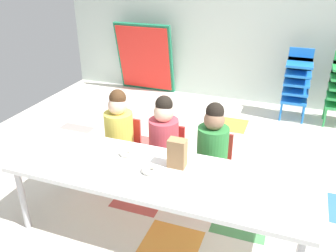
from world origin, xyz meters
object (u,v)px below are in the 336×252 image
object	(u,v)px
paper_bag_brown	(177,153)
seated_child_middle_seat	(164,136)
paper_plate_near_edge	(127,155)
seated_child_near_camera	(119,128)
craft_table	(157,177)
seated_child_far_right	(213,144)
kid_chair_blue_stack	(297,81)
paper_plate_center_table	(100,173)
folded_activity_table	(145,58)
donut_powdered_on_plate	(127,153)
donut_powdered_loose	(150,170)

from	to	relation	value
paper_bag_brown	seated_child_middle_seat	bearing A→B (deg)	121.24
paper_plate_near_edge	seated_child_near_camera	bearing A→B (deg)	123.78
paper_plate_near_edge	craft_table	bearing A→B (deg)	-23.85
seated_child_far_right	kid_chair_blue_stack	size ratio (longest dim) A/B	1.00
kid_chair_blue_stack	paper_plate_near_edge	distance (m)	2.82
craft_table	paper_plate_center_table	xyz separation A→B (m)	(-0.37, -0.16, 0.05)
paper_plate_near_edge	paper_plate_center_table	world-z (taller)	same
folded_activity_table	paper_plate_near_edge	bearing A→B (deg)	-68.83
seated_child_far_right	folded_activity_table	distance (m)	2.91
craft_table	donut_powdered_on_plate	xyz separation A→B (m)	(-0.30, 0.13, 0.07)
seated_child_far_right	paper_plate_center_table	xyz separation A→B (m)	(-0.64, -0.74, 0.02)
donut_powdered_on_plate	paper_plate_near_edge	bearing A→B (deg)	0.00
paper_plate_near_edge	folded_activity_table	bearing A→B (deg)	111.17
seated_child_near_camera	folded_activity_table	xyz separation A→B (m)	(-0.80, 2.38, -0.02)
craft_table	paper_plate_near_edge	size ratio (longest dim) A/B	12.08
paper_bag_brown	donut_powdered_loose	bearing A→B (deg)	-138.22
donut_powdered_on_plate	seated_child_far_right	bearing A→B (deg)	37.58
donut_powdered_on_plate	paper_bag_brown	bearing A→B (deg)	-1.74
donut_powdered_on_plate	folded_activity_table	bearing A→B (deg)	111.17
paper_plate_near_edge	paper_bag_brown	bearing A→B (deg)	-1.74
folded_activity_table	seated_child_near_camera	bearing A→B (deg)	-71.48
seated_child_near_camera	paper_bag_brown	xyz separation A→B (m)	(0.71, -0.45, 0.13)
seated_child_far_right	folded_activity_table	bearing A→B (deg)	125.01
craft_table	kid_chair_blue_stack	xyz separation A→B (m)	(0.87, 2.70, -0.01)
donut_powdered_on_plate	donut_powdered_loose	xyz separation A→B (m)	(0.26, -0.15, -0.01)
craft_table	donut_powdered_loose	bearing A→B (deg)	-156.77
donut_powdered_loose	seated_child_middle_seat	bearing A→B (deg)	101.32
folded_activity_table	donut_powdered_loose	xyz separation A→B (m)	(1.35, -2.98, 0.05)
seated_child_near_camera	donut_powdered_on_plate	bearing A→B (deg)	-56.22
folded_activity_table	seated_child_middle_seat	bearing A→B (deg)	-62.63
paper_plate_center_table	donut_powdered_loose	bearing A→B (deg)	23.59
craft_table	kid_chair_blue_stack	size ratio (longest dim) A/B	2.36
seated_child_middle_seat	kid_chair_blue_stack	xyz separation A→B (m)	(1.03, 2.12, -0.04)
craft_table	seated_child_far_right	world-z (taller)	seated_child_far_right
paper_plate_center_table	donut_powdered_loose	distance (m)	0.35
kid_chair_blue_stack	folded_activity_table	size ratio (longest dim) A/B	0.85
craft_table	seated_child_far_right	size ratio (longest dim) A/B	2.37
seated_child_far_right	paper_plate_near_edge	bearing A→B (deg)	-142.42
craft_table	donut_powdered_loose	xyz separation A→B (m)	(-0.04, -0.02, 0.06)
seated_child_middle_seat	donut_powdered_on_plate	xyz separation A→B (m)	(-0.14, -0.44, 0.04)
craft_table	paper_plate_center_table	distance (m)	0.41
donut_powdered_on_plate	donut_powdered_loose	size ratio (longest dim) A/B	0.95
donut_powdered_loose	seated_child_far_right	bearing A→B (deg)	62.01
paper_bag_brown	paper_plate_near_edge	xyz separation A→B (m)	(-0.42, 0.01, -0.11)
paper_plate_near_edge	donut_powdered_loose	bearing A→B (deg)	-30.57
craft_table	donut_powdered_loose	distance (m)	0.08
kid_chair_blue_stack	folded_activity_table	distance (m)	2.28
seated_child_far_right	paper_plate_near_edge	world-z (taller)	seated_child_far_right
paper_plate_center_table	seated_child_near_camera	bearing A→B (deg)	107.30
craft_table	paper_plate_near_edge	xyz separation A→B (m)	(-0.30, 0.13, 0.05)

